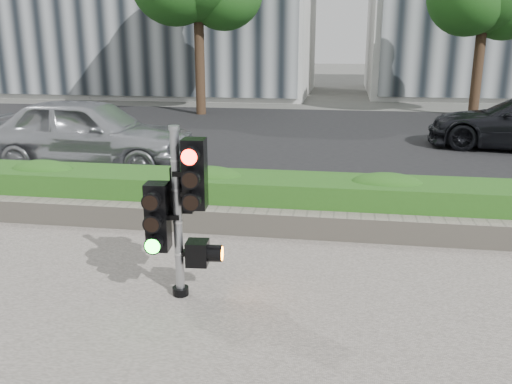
% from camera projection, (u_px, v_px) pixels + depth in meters
% --- Properties ---
extents(ground, '(120.00, 120.00, 0.00)m').
position_uv_depth(ground, '(260.00, 296.00, 6.00)').
color(ground, '#51514C').
rests_on(ground, ground).
extents(road, '(60.00, 13.00, 0.02)m').
position_uv_depth(road, '(314.00, 138.00, 15.49)').
color(road, black).
rests_on(road, ground).
extents(curb, '(60.00, 0.25, 0.12)m').
position_uv_depth(curb, '(289.00, 207.00, 8.97)').
color(curb, gray).
rests_on(curb, ground).
extents(stone_wall, '(12.00, 0.32, 0.34)m').
position_uv_depth(stone_wall, '(281.00, 223.00, 7.75)').
color(stone_wall, gray).
rests_on(stone_wall, sidewalk).
extents(hedge, '(12.00, 1.00, 0.68)m').
position_uv_depth(hedge, '(286.00, 199.00, 8.32)').
color(hedge, '#49972E').
rests_on(hedge, sidewalk).
extents(traffic_signal, '(0.66, 0.50, 1.87)m').
position_uv_depth(traffic_signal, '(180.00, 204.00, 5.70)').
color(traffic_signal, black).
rests_on(traffic_signal, sidewalk).
extents(car_silver, '(4.62, 1.98, 1.55)m').
position_uv_depth(car_silver, '(89.00, 133.00, 11.60)').
color(car_silver, '#AEB1B6').
rests_on(car_silver, road).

